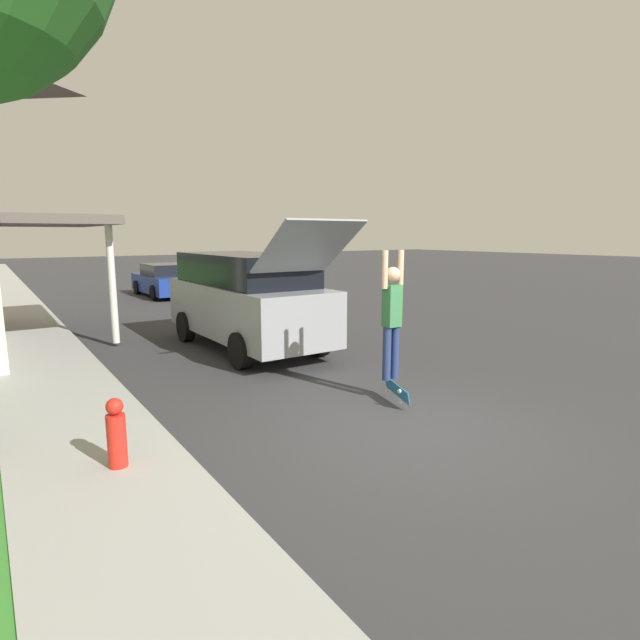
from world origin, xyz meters
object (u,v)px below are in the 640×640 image
object	(u,v)px
suv_parked	(246,298)
car_down_street	(166,280)
skateboarder	(392,314)
skateboard	(396,390)
fire_hydrant	(116,434)

from	to	relation	value
suv_parked	car_down_street	bearing A→B (deg)	81.85
suv_parked	skateboarder	world-z (taller)	suv_parked
car_down_street	suv_parked	bearing A→B (deg)	-98.15
skateboard	car_down_street	bearing A→B (deg)	85.00
skateboard	suv_parked	bearing A→B (deg)	92.33
skateboarder	fire_hydrant	xyz separation A→B (m)	(-4.13, -0.26, -0.90)
skateboard	fire_hydrant	xyz separation A→B (m)	(-4.05, -0.03, 0.25)
skateboarder	skateboard	bearing A→B (deg)	-109.27
suv_parked	skateboard	xyz separation A→B (m)	(0.19, -4.75, -0.94)
skateboarder	fire_hydrant	distance (m)	4.24
skateboard	skateboarder	bearing A→B (deg)	70.73
car_down_street	fire_hydrant	xyz separation A→B (m)	(-5.42, -15.70, -0.18)
car_down_street	skateboard	world-z (taller)	car_down_street
suv_parked	skateboarder	size ratio (longest dim) A/B	2.85
car_down_street	skateboard	xyz separation A→B (m)	(-1.37, -15.66, -0.43)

